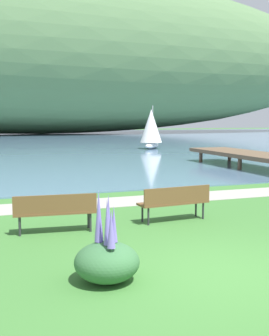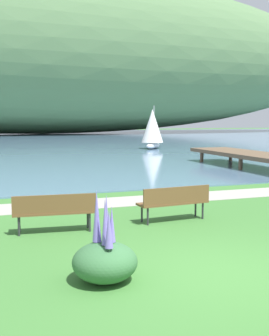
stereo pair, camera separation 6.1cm
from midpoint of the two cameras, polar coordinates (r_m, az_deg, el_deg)
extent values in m
plane|color=#3D7533|center=(7.27, 12.75, -13.68)|extent=(200.00, 200.00, 0.00)
cube|color=#5B7F9E|center=(53.93, -15.21, 3.73)|extent=(180.00, 80.00, 0.04)
ellipsoid|color=#567A4C|center=(74.36, -12.59, 15.00)|extent=(118.68, 28.00, 27.05)
cube|color=#A39E93|center=(12.85, -2.23, -4.60)|extent=(60.00, 1.50, 0.01)
cube|color=brown|center=(9.59, -10.59, -5.86)|extent=(1.84, 0.64, 0.05)
cube|color=brown|center=(9.34, -10.55, -4.79)|extent=(1.80, 0.20, 0.40)
cylinder|color=#2D2D33|center=(9.80, -15.13, -7.07)|extent=(0.05, 0.05, 0.45)
cylinder|color=#2D2D33|center=(9.87, -6.15, -6.77)|extent=(0.05, 0.05, 0.45)
cylinder|color=#2D2D33|center=(9.47, -15.17, -7.54)|extent=(0.05, 0.05, 0.45)
cylinder|color=#2D2D33|center=(9.55, -5.88, -7.22)|extent=(0.05, 0.05, 0.45)
cube|color=brown|center=(10.50, 5.36, -4.69)|extent=(1.83, 0.62, 0.05)
cube|color=brown|center=(10.28, 5.94, -3.66)|extent=(1.80, 0.19, 0.40)
cylinder|color=#2D2D33|center=(10.36, 1.17, -6.10)|extent=(0.05, 0.05, 0.45)
cylinder|color=#2D2D33|center=(11.07, 8.40, -5.33)|extent=(0.05, 0.05, 0.45)
cylinder|color=#2D2D33|center=(10.06, 1.98, -6.48)|extent=(0.05, 0.05, 0.45)
cylinder|color=#2D2D33|center=(10.80, 9.35, -5.66)|extent=(0.05, 0.05, 0.45)
ellipsoid|color=#386B3D|center=(6.69, -3.75, -12.55)|extent=(1.02, 1.02, 0.61)
cylinder|color=#386B3D|center=(6.60, -3.51, -10.59)|extent=(0.02, 0.02, 0.12)
cone|color=#8470D1|center=(6.49, -3.54, -6.83)|extent=(0.11, 0.11, 0.77)
cylinder|color=#386B3D|center=(6.37, -3.16, -11.23)|extent=(0.02, 0.02, 0.12)
cone|color=#8470D1|center=(6.28, -3.18, -8.21)|extent=(0.13, 0.13, 0.58)
cylinder|color=#386B3D|center=(6.70, -4.81, -10.34)|extent=(0.02, 0.02, 0.12)
cone|color=#8470D1|center=(6.58, -4.85, -6.44)|extent=(0.14, 0.14, 0.82)
cylinder|color=#386B3D|center=(6.67, -2.80, -10.42)|extent=(0.02, 0.02, 0.12)
cone|color=#8470D1|center=(6.58, -2.82, -7.57)|extent=(0.12, 0.12, 0.56)
cylinder|color=#386B3D|center=(6.53, -3.69, -10.80)|extent=(0.02, 0.02, 0.12)
cone|color=#8470D1|center=(6.42, -3.72, -7.27)|extent=(0.11, 0.11, 0.71)
ellipsoid|color=white|center=(35.63, 2.58, 3.06)|extent=(2.48, 3.00, 0.54)
cylinder|color=#B2B2B2|center=(35.80, 2.68, 5.97)|extent=(0.08, 0.08, 3.07)
cone|color=white|center=(35.29, 2.48, 5.71)|extent=(2.54, 2.54, 2.76)
cube|color=brown|center=(21.87, 16.34, 1.61)|extent=(2.40, 10.00, 0.20)
cylinder|color=brown|center=(21.36, 14.21, 0.48)|extent=(0.20, 0.20, 0.60)
cylinder|color=brown|center=(24.79, 9.14, 1.42)|extent=(0.20, 0.20, 0.60)
cylinder|color=brown|center=(25.75, 12.91, 1.53)|extent=(0.20, 0.20, 0.60)
camera|label=1|loc=(0.03, -89.87, 0.02)|focal=45.14mm
camera|label=2|loc=(0.03, 90.13, -0.02)|focal=45.14mm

